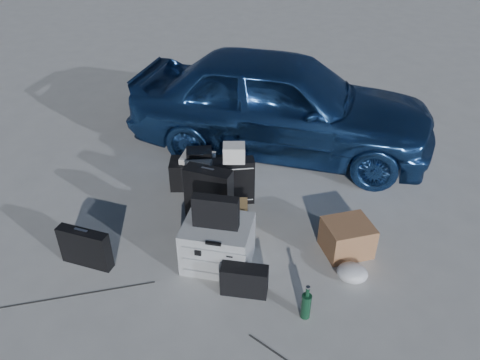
% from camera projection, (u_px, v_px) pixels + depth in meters
% --- Properties ---
extents(ground, '(60.00, 60.00, 0.00)m').
position_uv_depth(ground, '(229.00, 269.00, 4.43)').
color(ground, '#ADACA8').
rests_on(ground, ground).
extents(car, '(4.10, 2.26, 1.32)m').
position_uv_depth(car, '(281.00, 103.00, 6.01)').
color(car, '#275292').
rests_on(car, ground).
extents(pelican_case, '(0.68, 0.58, 0.45)m').
position_uv_depth(pelican_case, '(218.00, 244.00, 4.39)').
color(pelican_case, '#AEB2B4').
rests_on(pelican_case, ground).
extents(laptop_bag, '(0.43, 0.15, 0.31)m').
position_uv_depth(laptop_bag, '(216.00, 212.00, 4.17)').
color(laptop_bag, black).
rests_on(laptop_bag, pelican_case).
extents(briefcase, '(0.52, 0.23, 0.40)m').
position_uv_depth(briefcase, '(85.00, 248.00, 4.39)').
color(briefcase, black).
rests_on(briefcase, ground).
extents(suitcase_left, '(0.52, 0.31, 0.64)m').
position_uv_depth(suitcase_left, '(209.00, 196.00, 4.88)').
color(suitcase_left, black).
rests_on(suitcase_left, ground).
extents(suitcase_right, '(0.48, 0.25, 0.54)m').
position_uv_depth(suitcase_right, '(234.00, 181.00, 5.19)').
color(suitcase_right, black).
rests_on(suitcase_right, ground).
extents(white_carton, '(0.25, 0.21, 0.19)m').
position_uv_depth(white_carton, '(234.00, 153.00, 4.99)').
color(white_carton, silver).
rests_on(white_carton, suitcase_right).
extents(duffel_bag, '(0.70, 0.35, 0.34)m').
position_uv_depth(duffel_bag, '(200.00, 173.00, 5.51)').
color(duffel_bag, black).
rests_on(duffel_bag, ground).
extents(flat_box_white, '(0.40, 0.32, 0.06)m').
position_uv_depth(flat_box_white, '(198.00, 158.00, 5.42)').
color(flat_box_white, silver).
rests_on(flat_box_white, duffel_bag).
extents(flat_box_black, '(0.33, 0.26, 0.06)m').
position_uv_depth(flat_box_black, '(199.00, 152.00, 5.39)').
color(flat_box_black, black).
rests_on(flat_box_black, flat_box_white).
extents(kraft_bag, '(0.33, 0.21, 0.42)m').
position_uv_depth(kraft_bag, '(232.00, 220.00, 4.72)').
color(kraft_bag, '#9A6C43').
rests_on(kraft_bag, ground).
extents(cardboard_box, '(0.54, 0.51, 0.33)m').
position_uv_depth(cardboard_box, '(347.00, 238.00, 4.56)').
color(cardboard_box, olive).
rests_on(cardboard_box, ground).
extents(plastic_bag, '(0.33, 0.29, 0.16)m').
position_uv_depth(plastic_bag, '(352.00, 273.00, 4.28)').
color(plastic_bag, silver).
rests_on(plastic_bag, ground).
extents(messenger_bag, '(0.42, 0.19, 0.29)m').
position_uv_depth(messenger_bag, '(244.00, 280.00, 4.11)').
color(messenger_bag, black).
rests_on(messenger_bag, ground).
extents(green_bottle, '(0.10, 0.10, 0.34)m').
position_uv_depth(green_bottle, '(306.00, 302.00, 3.87)').
color(green_bottle, '#0F331F').
rests_on(green_bottle, ground).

